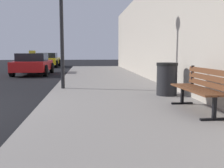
{
  "coord_description": "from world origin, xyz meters",
  "views": [
    {
      "loc": [
        3.09,
        -5.95,
        1.34
      ],
      "look_at": [
        3.81,
        1.22,
        0.45
      ],
      "focal_mm": 41.41,
      "sensor_mm": 36.0,
      "label": 1
    }
  ],
  "objects_px": {
    "bench": "(201,86)",
    "trash_bin": "(167,79)",
    "car_yellow": "(48,60)",
    "car_red": "(33,64)"
  },
  "relations": [
    {
      "from": "bench",
      "to": "trash_bin",
      "type": "distance_m",
      "value": 1.98
    },
    {
      "from": "bench",
      "to": "car_yellow",
      "type": "relative_size",
      "value": 0.41
    },
    {
      "from": "bench",
      "to": "car_red",
      "type": "bearing_deg",
      "value": 115.49
    },
    {
      "from": "trash_bin",
      "to": "car_red",
      "type": "bearing_deg",
      "value": 121.21
    },
    {
      "from": "bench",
      "to": "car_red",
      "type": "xyz_separation_m",
      "value": [
        -5.43,
        10.8,
        -0.02
      ]
    },
    {
      "from": "bench",
      "to": "car_red",
      "type": "relative_size",
      "value": 0.42
    },
    {
      "from": "car_red",
      "to": "car_yellow",
      "type": "distance_m",
      "value": 8.19
    },
    {
      "from": "car_red",
      "to": "car_yellow",
      "type": "xyz_separation_m",
      "value": [
        -0.33,
        8.18,
        -0.0
      ]
    },
    {
      "from": "car_red",
      "to": "car_yellow",
      "type": "relative_size",
      "value": 0.99
    },
    {
      "from": "trash_bin",
      "to": "car_yellow",
      "type": "bearing_deg",
      "value": 108.47
    }
  ]
}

